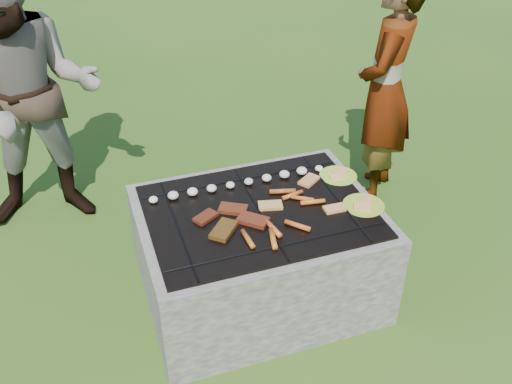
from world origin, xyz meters
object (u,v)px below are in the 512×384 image
Objects in this scene: fire_pit at (259,256)px; plate_far at (338,176)px; plate_near at (364,206)px; cook at (386,90)px; bystander at (31,96)px.

plate_far is at bearing 17.31° from fire_pit.
cook reaches higher than plate_near.
fire_pit is at bearing 165.63° from plate_near.
fire_pit is 0.67m from plate_far.
bystander is (-1.65, 1.03, 0.31)m from plate_far.
plate_near is 2.16m from bystander.
plate_far is 0.87m from cook.
plate_far is 1.97m from bystander.
cook is at bearing 55.42° from plate_near.
bystander is at bearing 148.10° from plate_far.
plate_near is at bearing -90.20° from plate_far.
bystander is at bearing -58.38° from cook.
plate_far reaches higher than fire_pit.
plate_near is (0.56, -0.14, 0.33)m from fire_pit.
cook is (0.62, 0.90, 0.21)m from plate_near.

